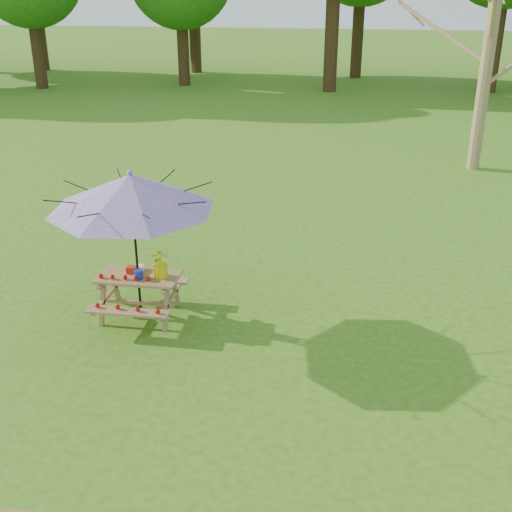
# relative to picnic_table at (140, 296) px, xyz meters

# --- Properties ---
(ground) EXTENTS (120.00, 120.00, 0.00)m
(ground) POSITION_rel_picnic_table_xyz_m (-1.35, -1.67, -0.33)
(ground) COLOR #376513
(ground) RESTS_ON ground
(picnic_table) EXTENTS (1.20, 1.32, 0.67)m
(picnic_table) POSITION_rel_picnic_table_xyz_m (0.00, 0.00, 0.00)
(picnic_table) COLOR olive
(picnic_table) RESTS_ON ground
(patio_umbrella) EXTENTS (2.92, 2.92, 2.27)m
(patio_umbrella) POSITION_rel_picnic_table_xyz_m (0.00, 0.00, 1.62)
(patio_umbrella) COLOR black
(patio_umbrella) RESTS_ON ground
(produce_bins) EXTENTS (0.30, 0.42, 0.13)m
(produce_bins) POSITION_rel_picnic_table_xyz_m (-0.03, 0.03, 0.40)
(produce_bins) COLOR red
(produce_bins) RESTS_ON picnic_table
(tomatoes_row) EXTENTS (0.77, 0.13, 0.07)m
(tomatoes_row) POSITION_rel_picnic_table_xyz_m (-0.15, -0.18, 0.38)
(tomatoes_row) COLOR red
(tomatoes_row) RESTS_ON picnic_table
(flower_bucket) EXTENTS (0.32, 0.30, 0.44)m
(flower_bucket) POSITION_rel_picnic_table_xyz_m (0.35, 0.02, 0.58)
(flower_bucket) COLOR yellow
(flower_bucket) RESTS_ON picnic_table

